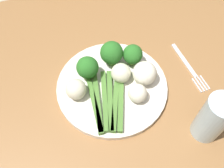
# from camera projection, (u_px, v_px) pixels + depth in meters

# --- Properties ---
(dining_table) EXTENTS (1.35, 0.87, 0.76)m
(dining_table) POSITION_uv_depth(u_px,v_px,m) (97.00, 115.00, 0.71)
(dining_table) COLOR olive
(dining_table) RESTS_ON ground_plane
(chair) EXTENTS (0.43, 0.43, 0.87)m
(chair) POSITION_uv_depth(u_px,v_px,m) (89.00, 14.00, 1.15)
(chair) COLOR brown
(chair) RESTS_ON ground_plane
(plate) EXTENTS (0.27, 0.27, 0.01)m
(plate) POSITION_uv_depth(u_px,v_px,m) (112.00, 87.00, 0.63)
(plate) COLOR silver
(plate) RESTS_ON dining_table
(asparagus_bundle) EXTENTS (0.11, 0.17, 0.01)m
(asparagus_bundle) POSITION_uv_depth(u_px,v_px,m) (107.00, 101.00, 0.59)
(asparagus_bundle) COLOR #47752D
(asparagus_bundle) RESTS_ON plate
(broccoli_back) EXTENTS (0.05, 0.05, 0.06)m
(broccoli_back) POSITION_uv_depth(u_px,v_px,m) (133.00, 55.00, 0.63)
(broccoli_back) COLOR #568E33
(broccoli_back) RESTS_ON plate
(broccoli_outer_edge) EXTENTS (0.05, 0.05, 0.07)m
(broccoli_outer_edge) POSITION_uv_depth(u_px,v_px,m) (86.00, 68.00, 0.60)
(broccoli_outer_edge) COLOR #568E33
(broccoli_outer_edge) RESTS_ON plate
(broccoli_front_left) EXTENTS (0.06, 0.06, 0.07)m
(broccoli_front_left) POSITION_uv_depth(u_px,v_px,m) (112.00, 53.00, 0.62)
(broccoli_front_left) COLOR #568E33
(broccoli_front_left) RESTS_ON plate
(cauliflower_left) EXTENTS (0.05, 0.05, 0.05)m
(cauliflower_left) POSITION_uv_depth(u_px,v_px,m) (121.00, 73.00, 0.61)
(cauliflower_left) COLOR beige
(cauliflower_left) RESTS_ON plate
(cauliflower_mid) EXTENTS (0.06, 0.06, 0.06)m
(cauliflower_mid) POSITION_uv_depth(u_px,v_px,m) (144.00, 72.00, 0.60)
(cauliflower_mid) COLOR white
(cauliflower_mid) RESTS_ON plate
(cauliflower_front) EXTENTS (0.05, 0.05, 0.05)m
(cauliflower_front) POSITION_uv_depth(u_px,v_px,m) (138.00, 93.00, 0.58)
(cauliflower_front) COLOR silver
(cauliflower_front) RESTS_ON plate
(cauliflower_back_right) EXTENTS (0.05, 0.05, 0.05)m
(cauliflower_back_right) POSITION_uv_depth(u_px,v_px,m) (76.00, 89.00, 0.58)
(cauliflower_back_right) COLOR beige
(cauliflower_back_right) RESTS_ON plate
(fork) EXTENTS (0.03, 0.17, 0.00)m
(fork) POSITION_uv_depth(u_px,v_px,m) (189.00, 67.00, 0.66)
(fork) COLOR silver
(fork) RESTS_ON dining_table
(water_glass) EXTENTS (0.06, 0.06, 0.13)m
(water_glass) POSITION_uv_depth(u_px,v_px,m) (213.00, 119.00, 0.52)
(water_glass) COLOR silver
(water_glass) RESTS_ON dining_table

